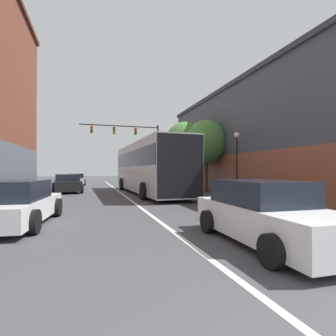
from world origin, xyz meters
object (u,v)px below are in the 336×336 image
Objects in this scene: street_lamp at (237,158)px; parked_car_left_far at (67,183)px; hatchback_foreground at (265,214)px; parked_car_left_near at (14,204)px; street_tree_far at (185,145)px; traffic_signal_gantry at (133,139)px; bus at (148,166)px; street_tree_near at (206,142)px; parked_car_left_mid at (76,180)px.

parked_car_left_far is at bearing 144.47° from street_lamp.
hatchback_foreground reaches higher than parked_car_left_near.
traffic_signal_gantry is at bearing 114.48° from street_tree_far.
bus is 2.32× the size of street_tree_near.
parked_car_left_far is at bearing 3.11° from parked_car_left_near.
hatchback_foreground reaches higher than parked_car_left_far.
hatchback_foreground is 10.12m from street_lamp.
parked_car_left_near is at bearing 175.70° from parked_car_left_mid.
hatchback_foreground is 0.94× the size of parked_car_left_near.
hatchback_foreground is 17.45m from street_tree_far.
traffic_signal_gantry reaches higher than parked_car_left_mid.
bus is at bearing 134.94° from street_lamp.
street_lamp is (4.48, -4.49, 0.43)m from bus.
parked_car_left_mid is 0.47× the size of traffic_signal_gantry.
street_lamp is 4.69m from street_tree_near.
parked_car_left_near is at bearing 169.98° from parked_car_left_far.
hatchback_foreground is (-0.15, -13.32, -1.31)m from bus.
traffic_signal_gantry is at bearing -13.09° from parked_car_left_near.
street_tree_far reaches higher than parked_car_left_mid.
street_tree_far is (10.25, 12.85, 3.25)m from parked_car_left_near.
street_tree_near reaches higher than street_lamp.
hatchback_foreground is at bearing -171.00° from parked_car_left_mid.
parked_car_left_far is at bearing 176.63° from parked_car_left_mid.
street_tree_far is (-0.47, 3.34, 0.03)m from street_tree_near.
street_tree_far is at bearing -94.62° from parked_car_left_far.
bus is 11.31m from traffic_signal_gantry.
street_tree_near is 0.93× the size of street_tree_far.
parked_car_left_near reaches higher than parked_car_left_mid.
parked_car_left_far is at bearing 61.73° from bus.
traffic_signal_gantry is (0.63, 10.84, 3.16)m from bus.
street_lamp is 7.95m from street_tree_far.
street_tree_far is at bearing 93.06° from street_lamp.
street_lamp is (10.07, -17.25, 1.78)m from parked_car_left_mid.
parked_car_left_far is 0.79× the size of street_tree_far.
street_tree_near is at bearing -81.91° from street_tree_far.
parked_car_left_far is (-0.10, -9.99, 0.04)m from parked_car_left_mid.
parked_car_left_far is at bearing -176.89° from street_tree_far.
traffic_signal_gantry is at bearing -109.92° from parked_car_left_mid.
bus is 1.47× the size of traffic_signal_gantry.
hatchback_foreground is 1.05× the size of parked_car_left_mid.
street_lamp is at bearing -75.91° from traffic_signal_gantry.
street_tree_near is (4.69, 13.29, 3.20)m from hatchback_foreground.
bus is 3.14× the size of parked_car_left_mid.
hatchback_foreground is at bearing -116.66° from parked_car_left_near.
street_tree_near is at bearing -43.04° from parked_car_left_near.
bus is 2.82× the size of parked_car_left_near.
parked_car_left_far reaches higher than parked_car_left_near.
traffic_signal_gantry is 16.04m from street_lamp.
street_lamp is at bearing -26.44° from hatchback_foreground.
street_tree_near is at bearing 89.26° from street_lamp.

